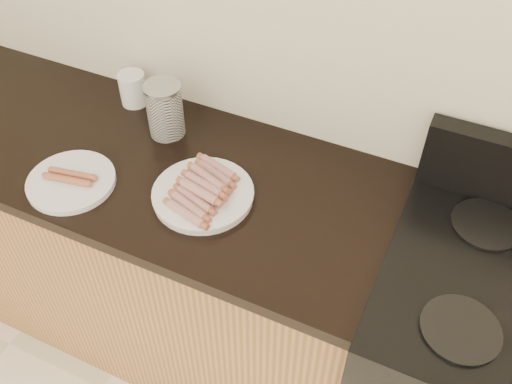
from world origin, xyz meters
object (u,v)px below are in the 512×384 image
at_px(main_plate, 203,195).
at_px(mug, 133,89).
at_px(side_plate, 71,182).
at_px(canister, 165,110).

relative_size(main_plate, mug, 2.56).
bearing_deg(main_plate, side_plate, -163.17).
height_order(main_plate, side_plate, same).
distance_m(side_plate, mug, 0.40).
bearing_deg(side_plate, main_plate, 16.83).
bearing_deg(main_plate, mug, 145.13).
height_order(canister, mug, canister).
bearing_deg(mug, main_plate, -34.87).
xyz_separation_m(main_plate, canister, (-0.23, 0.20, 0.08)).
distance_m(main_plate, side_plate, 0.38).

